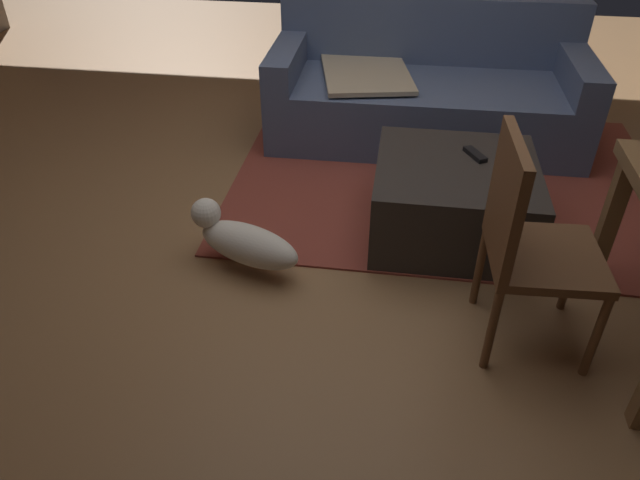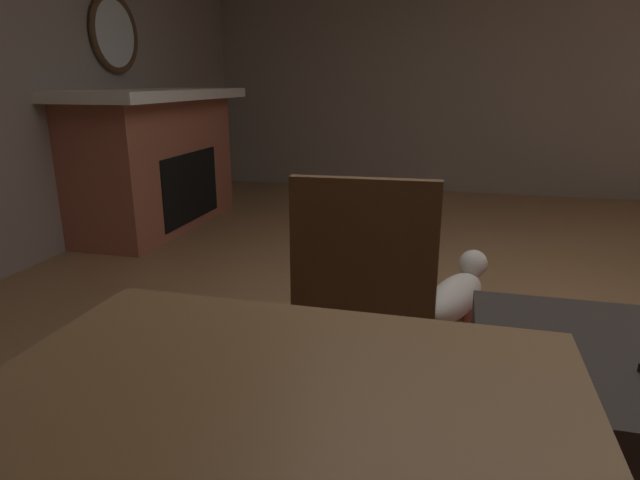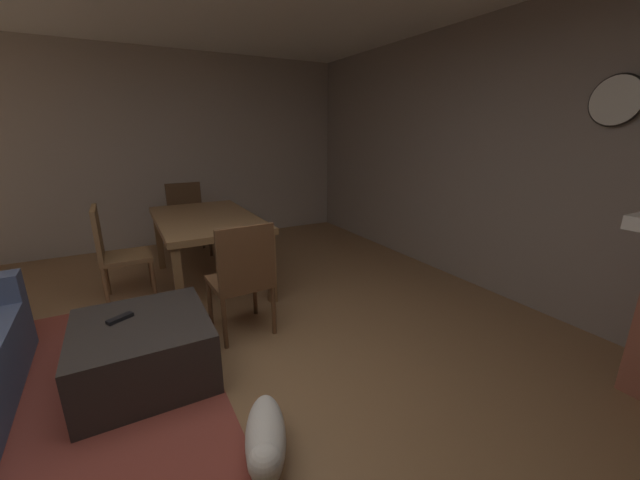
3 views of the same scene
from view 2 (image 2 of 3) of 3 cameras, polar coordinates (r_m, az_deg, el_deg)
The scene contains 7 objects.
floor at distance 2.59m, azimuth 20.79°, elevation -12.20°, with size 9.44×9.44×0.00m, color olive.
wall_left at distance 6.22m, azimuth 18.31°, elevation 16.82°, with size 0.12×6.67×2.64m, color gray.
fireplace at distance 4.72m, azimuth -16.74°, elevation 8.17°, with size 1.90×0.76×1.13m.
round_wall_mirror at distance 4.84m, azimuth -20.84°, elevation 19.68°, with size 0.61×0.05×0.61m.
ottoman_coffee_table at distance 1.97m, azimuth 27.91°, elevation -15.83°, with size 0.82×0.81×0.42m, color #2D2826.
dining_chair_west at distance 1.58m, azimuth 3.92°, elevation -8.82°, with size 0.46×0.46×0.93m.
small_dog at distance 2.84m, azimuth 14.28°, elevation -5.38°, with size 0.60×0.37×0.28m.
Camera 2 is at (2.27, -0.35, 1.20)m, focal length 30.36 mm.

